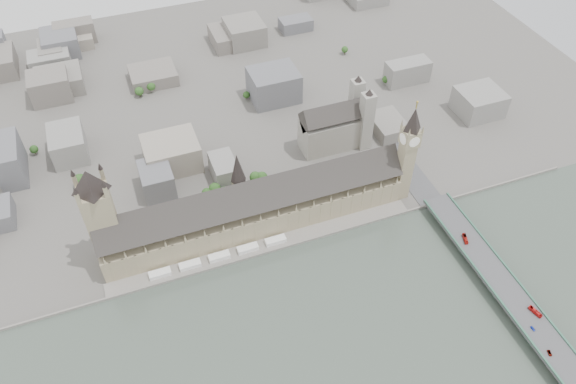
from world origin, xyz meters
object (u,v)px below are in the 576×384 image
object	(u,v)px
victoria_tower	(100,213)
car_grey	(550,353)
car_approach	(408,155)
red_bus_south	(535,312)
westminster_abbey	(336,125)
palace_of_westminster	(254,207)
westminster_bridge	(481,260)
car_blue	(533,329)
red_bus_north	(465,239)
elizabeth_tower	(408,148)

from	to	relation	value
victoria_tower	car_grey	size ratio (longest dim) A/B	20.39
car_grey	car_approach	bearing A→B (deg)	103.62
red_bus_south	westminster_abbey	bearing A→B (deg)	89.44
palace_of_westminster	westminster_bridge	distance (m)	195.05
palace_of_westminster	car_grey	bearing A→B (deg)	-51.80
car_blue	westminster_bridge	bearing A→B (deg)	83.85
car_grey	car_approach	distance (m)	223.31
westminster_abbey	car_blue	world-z (taller)	westminster_abbey
red_bus_north	car_blue	xyz separation A→B (m)	(-0.80, -90.99, -0.81)
palace_of_westminster	elizabeth_tower	distance (m)	142.94
westminster_bridge	car_grey	bearing A→B (deg)	-93.57
car_approach	victoria_tower	bearing A→B (deg)	171.95
car_blue	car_approach	distance (m)	202.77
westminster_abbey	red_bus_north	distance (m)	169.75
elizabeth_tower	car_blue	distance (m)	174.05
westminster_bridge	red_bus_south	world-z (taller)	red_bus_south
palace_of_westminster	westminster_bridge	bearing A→B (deg)	-33.49
victoria_tower	westminster_bridge	distance (m)	309.91
red_bus_south	red_bus_north	bearing A→B (deg)	82.94
red_bus_south	car_blue	bearing A→B (deg)	-146.50
red_bus_north	red_bus_south	world-z (taller)	red_bus_south
westminster_bridge	red_bus_south	bearing A→B (deg)	-84.30
westminster_bridge	car_grey	world-z (taller)	car_grey
palace_of_westminster	car_grey	world-z (taller)	palace_of_westminster
westminster_abbey	car_approach	bearing A→B (deg)	-42.48
westminster_abbey	elizabeth_tower	bearing A→B (deg)	-72.71
victoria_tower	car_approach	size ratio (longest dim) A/B	18.57
elizabeth_tower	car_approach	xyz separation A→B (m)	(28.42, 36.19, -47.06)
red_bus_north	car_grey	xyz separation A→B (m)	(-2.22, -111.49, -0.85)
victoria_tower	car_approach	bearing A→B (deg)	3.61
westminster_bridge	car_approach	world-z (taller)	car_approach
victoria_tower	car_blue	world-z (taller)	victoria_tower
red_bus_north	elizabeth_tower	bearing A→B (deg)	123.98
westminster_bridge	elizabeth_tower	bearing A→B (deg)	104.11
elizabeth_tower	westminster_abbey	xyz separation A→B (m)	(-27.08, 87.00, -33.01)
red_bus_north	red_bus_south	distance (m)	80.43
palace_of_westminster	car_blue	size ratio (longest dim) A/B	62.08
car_approach	red_bus_south	bearing A→B (deg)	-101.19
red_bus_south	car_grey	world-z (taller)	red_bus_south
palace_of_westminster	westminster_abbey	distance (m)	134.09
westminster_bridge	westminster_abbey	world-z (taller)	westminster_abbey
palace_of_westminster	red_bus_north	world-z (taller)	palace_of_westminster
red_bus_north	car_blue	bearing A→B (deg)	-71.75
elizabeth_tower	red_bus_south	bearing A→B (deg)	-79.08
westminster_bridge	car_grey	xyz separation A→B (m)	(-5.70, -91.40, 5.81)
victoria_tower	westminster_bridge	size ratio (longest dim) A/B	0.31
victoria_tower	westminster_bridge	xyz separation A→B (m)	(284.00, -113.50, -50.08)
palace_of_westminster	car_grey	xyz separation A→B (m)	(156.30, -198.60, -11.77)
elizabeth_tower	red_bus_south	xyz separation A→B (m)	(29.97, -155.28, -46.24)
palace_of_westminster	elizabeth_tower	size ratio (longest dim) A/B	2.47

